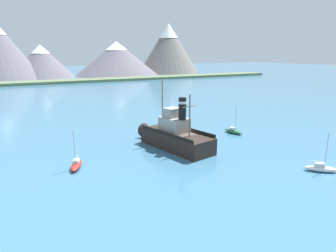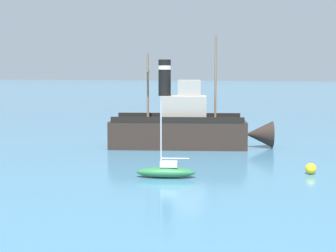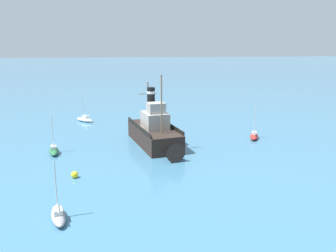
{
  "view_description": "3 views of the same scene",
  "coord_description": "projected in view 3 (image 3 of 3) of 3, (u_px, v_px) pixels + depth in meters",
  "views": [
    {
      "loc": [
        -21.68,
        -36.36,
        14.0
      ],
      "look_at": [
        -1.32,
        2.85,
        3.08
      ],
      "focal_mm": 32.0,
      "sensor_mm": 36.0,
      "label": 1
    },
    {
      "loc": [
        43.31,
        12.78,
        6.82
      ],
      "look_at": [
        2.05,
        0.91,
        2.2
      ],
      "focal_mm": 55.0,
      "sensor_mm": 36.0,
      "label": 2
    },
    {
      "loc": [
        3.01,
        48.41,
        13.78
      ],
      "look_at": [
        -2.96,
        -0.23,
        2.25
      ],
      "focal_mm": 38.0,
      "sensor_mm": 36.0,
      "label": 3
    }
  ],
  "objects": [
    {
      "name": "mooring_buoy",
      "position": [
        75.0,
        175.0,
        37.02
      ],
      "size": [
        0.73,
        0.73,
        0.73
      ],
      "primitive_type": "sphere",
      "color": "yellow",
      "rests_on": "ground"
    },
    {
      "name": "sailboat_red",
      "position": [
        254.0,
        136.0,
        52.24
      ],
      "size": [
        2.44,
        3.94,
        4.9
      ],
      "color": "#B22823",
      "rests_on": "ground"
    },
    {
      "name": "sailboat_white",
      "position": [
        85.0,
        119.0,
        63.4
      ],
      "size": [
        3.57,
        3.35,
        4.9
      ],
      "color": "white",
      "rests_on": "ground"
    },
    {
      "name": "old_tugboat",
      "position": [
        155.0,
        132.0,
        48.43
      ],
      "size": [
        6.95,
        14.79,
        9.9
      ],
      "color": "#2D231E",
      "rests_on": "ground"
    },
    {
      "name": "ground_plane",
      "position": [
        147.0,
        142.0,
        50.29
      ],
      "size": [
        600.0,
        600.0,
        0.0
      ],
      "primitive_type": "plane",
      "color": "teal"
    },
    {
      "name": "sailboat_green",
      "position": [
        54.0,
        150.0,
        45.18
      ],
      "size": [
        1.86,
        3.94,
        4.9
      ],
      "color": "#286B3D",
      "rests_on": "ground"
    },
    {
      "name": "sailboat_grey",
      "position": [
        58.0,
        215.0,
        28.24
      ],
      "size": [
        2.0,
        3.95,
        4.9
      ],
      "color": "gray",
      "rests_on": "ground"
    }
  ]
}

